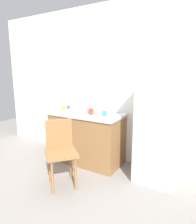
{
  "coord_description": "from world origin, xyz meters",
  "views": [
    {
      "loc": [
        1.64,
        -2.04,
        1.54
      ],
      "look_at": [
        0.09,
        0.6,
        0.91
      ],
      "focal_mm": 31.65,
      "sensor_mm": 36.0,
      "label": 1
    }
  ],
  "objects_px": {
    "cup_yellow": "(64,108)",
    "cup_red": "(91,111)",
    "chair": "(61,150)",
    "cup_teal": "(105,113)",
    "refrigerator": "(159,130)",
    "terracotta_bowl": "(92,110)",
    "dish_tray": "(75,112)",
    "cup_blue": "(68,108)"
  },
  "relations": [
    {
      "from": "cup_yellow",
      "to": "cup_red",
      "type": "height_order",
      "value": "cup_red"
    },
    {
      "from": "chair",
      "to": "cup_teal",
      "type": "xyz_separation_m",
      "value": [
        0.27,
        0.75,
        0.39
      ]
    },
    {
      "from": "refrigerator",
      "to": "terracotta_bowl",
      "type": "xyz_separation_m",
      "value": [
        -1.14,
        0.06,
        0.16
      ]
    },
    {
      "from": "chair",
      "to": "terracotta_bowl",
      "type": "xyz_separation_m",
      "value": [
        -0.03,
        0.86,
        0.39
      ]
    },
    {
      "from": "cup_red",
      "to": "terracotta_bowl",
      "type": "bearing_deg",
      "value": 116.34
    },
    {
      "from": "dish_tray",
      "to": "cup_red",
      "type": "bearing_deg",
      "value": 10.1
    },
    {
      "from": "cup_teal",
      "to": "cup_red",
      "type": "bearing_deg",
      "value": -173.57
    },
    {
      "from": "cup_teal",
      "to": "terracotta_bowl",
      "type": "bearing_deg",
      "value": 159.04
    },
    {
      "from": "terracotta_bowl",
      "to": "cup_red",
      "type": "bearing_deg",
      "value": -63.66
    },
    {
      "from": "chair",
      "to": "cup_yellow",
      "type": "relative_size",
      "value": 10.58
    },
    {
      "from": "refrigerator",
      "to": "terracotta_bowl",
      "type": "relative_size",
      "value": 8.54
    },
    {
      "from": "cup_blue",
      "to": "terracotta_bowl",
      "type": "bearing_deg",
      "value": 4.54
    },
    {
      "from": "chair",
      "to": "cup_teal",
      "type": "height_order",
      "value": "cup_teal"
    },
    {
      "from": "chair",
      "to": "cup_teal",
      "type": "relative_size",
      "value": 11.62
    },
    {
      "from": "chair",
      "to": "cup_teal",
      "type": "distance_m",
      "value": 0.88
    },
    {
      "from": "refrigerator",
      "to": "chair",
      "type": "relative_size",
      "value": 1.65
    },
    {
      "from": "cup_teal",
      "to": "dish_tray",
      "type": "bearing_deg",
      "value": -171.51
    },
    {
      "from": "terracotta_bowl",
      "to": "cup_teal",
      "type": "bearing_deg",
      "value": -20.96
    },
    {
      "from": "dish_tray",
      "to": "cup_yellow",
      "type": "distance_m",
      "value": 0.36
    },
    {
      "from": "cup_teal",
      "to": "chair",
      "type": "bearing_deg",
      "value": -109.7
    },
    {
      "from": "terracotta_bowl",
      "to": "cup_yellow",
      "type": "distance_m",
      "value": 0.56
    },
    {
      "from": "cup_teal",
      "to": "cup_red",
      "type": "xyz_separation_m",
      "value": [
        -0.23,
        -0.03,
        0.01
      ]
    },
    {
      "from": "cup_yellow",
      "to": "cup_red",
      "type": "distance_m",
      "value": 0.63
    },
    {
      "from": "terracotta_bowl",
      "to": "cup_yellow",
      "type": "bearing_deg",
      "value": -173.04
    },
    {
      "from": "terracotta_bowl",
      "to": "cup_blue",
      "type": "relative_size",
      "value": 2.14
    },
    {
      "from": "terracotta_bowl",
      "to": "cup_blue",
      "type": "bearing_deg",
      "value": -175.46
    },
    {
      "from": "cup_red",
      "to": "refrigerator",
      "type": "bearing_deg",
      "value": 4.07
    },
    {
      "from": "cup_blue",
      "to": "cup_yellow",
      "type": "bearing_deg",
      "value": -159.2
    },
    {
      "from": "chair",
      "to": "cup_yellow",
      "type": "distance_m",
      "value": 1.07
    },
    {
      "from": "refrigerator",
      "to": "dish_tray",
      "type": "xyz_separation_m",
      "value": [
        -1.36,
        -0.13,
        0.15
      ]
    },
    {
      "from": "cup_blue",
      "to": "refrigerator",
      "type": "bearing_deg",
      "value": -0.94
    },
    {
      "from": "chair",
      "to": "cup_blue",
      "type": "distance_m",
      "value": 1.05
    },
    {
      "from": "terracotta_bowl",
      "to": "refrigerator",
      "type": "bearing_deg",
      "value": -3.25
    },
    {
      "from": "chair",
      "to": "cup_blue",
      "type": "height_order",
      "value": "cup_blue"
    },
    {
      "from": "cup_teal",
      "to": "cup_blue",
      "type": "xyz_separation_m",
      "value": [
        -0.78,
        0.08,
        0.0
      ]
    },
    {
      "from": "terracotta_bowl",
      "to": "cup_blue",
      "type": "height_order",
      "value": "cup_blue"
    },
    {
      "from": "cup_red",
      "to": "cup_yellow",
      "type": "bearing_deg",
      "value": 173.46
    },
    {
      "from": "dish_tray",
      "to": "cup_blue",
      "type": "height_order",
      "value": "cup_blue"
    },
    {
      "from": "chair",
      "to": "cup_red",
      "type": "relative_size",
      "value": 9.13
    },
    {
      "from": "cup_yellow",
      "to": "cup_blue",
      "type": "distance_m",
      "value": 0.09
    },
    {
      "from": "refrigerator",
      "to": "cup_teal",
      "type": "relative_size",
      "value": 19.18
    },
    {
      "from": "terracotta_bowl",
      "to": "cup_teal",
      "type": "height_order",
      "value": "cup_teal"
    }
  ]
}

